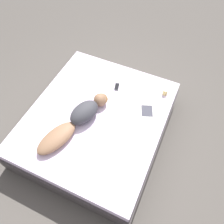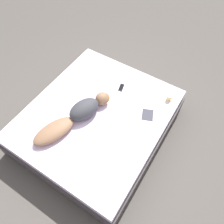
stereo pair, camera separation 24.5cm
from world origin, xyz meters
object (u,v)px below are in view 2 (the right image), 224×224
object	(u,v)px
coffee_mug	(169,98)
cell_phone	(121,87)
person	(77,115)
open_magazine	(139,114)

from	to	relation	value
coffee_mug	cell_phone	xyz separation A→B (m)	(-0.74, -0.18, -0.04)
coffee_mug	cell_phone	bearing A→B (deg)	-166.54
person	coffee_mug	bearing A→B (deg)	64.20
open_magazine	cell_phone	world-z (taller)	same
person	open_magazine	world-z (taller)	person
coffee_mug	cell_phone	size ratio (longest dim) A/B	0.62
person	open_magazine	distance (m)	0.90
person	coffee_mug	size ratio (longest dim) A/B	12.17
person	coffee_mug	xyz separation A→B (m)	(0.96, 1.02, -0.05)
cell_phone	open_magazine	bearing A→B (deg)	-46.24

